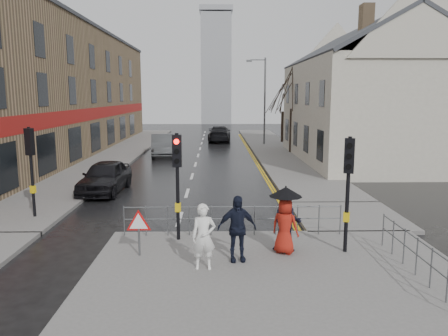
{
  "coord_description": "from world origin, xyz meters",
  "views": [
    {
      "loc": [
        1.4,
        -13.21,
        4.68
      ],
      "look_at": [
        1.7,
        2.73,
        2.03
      ],
      "focal_mm": 35.0,
      "sensor_mm": 36.0,
      "label": 1
    }
  ],
  "objects_px": {
    "pedestrian_d": "(237,228)",
    "car_mid": "(163,145)",
    "pedestrian_a": "(204,237)",
    "pedestrian_with_umbrella": "(285,217)",
    "pedestrian_b": "(287,223)",
    "car_parked": "(105,177)"
  },
  "relations": [
    {
      "from": "pedestrian_b",
      "to": "pedestrian_d",
      "type": "relative_size",
      "value": 0.93
    },
    {
      "from": "pedestrian_with_umbrella",
      "to": "car_mid",
      "type": "xyz_separation_m",
      "value": [
        -6.15,
        22.06,
        -0.4
      ]
    },
    {
      "from": "pedestrian_b",
      "to": "car_mid",
      "type": "distance_m",
      "value": 22.75
    },
    {
      "from": "pedestrian_b",
      "to": "car_mid",
      "type": "bearing_deg",
      "value": 114.05
    },
    {
      "from": "pedestrian_a",
      "to": "pedestrian_b",
      "type": "distance_m",
      "value": 2.75
    },
    {
      "from": "pedestrian_d",
      "to": "car_mid",
      "type": "height_order",
      "value": "pedestrian_d"
    },
    {
      "from": "pedestrian_with_umbrella",
      "to": "car_mid",
      "type": "bearing_deg",
      "value": 105.59
    },
    {
      "from": "pedestrian_d",
      "to": "car_mid",
      "type": "bearing_deg",
      "value": 94.38
    },
    {
      "from": "car_mid",
      "to": "car_parked",
      "type": "bearing_deg",
      "value": -102.77
    },
    {
      "from": "pedestrian_a",
      "to": "pedestrian_with_umbrella",
      "type": "distance_m",
      "value": 2.59
    },
    {
      "from": "pedestrian_b",
      "to": "pedestrian_d",
      "type": "xyz_separation_m",
      "value": [
        -1.52,
        -0.75,
        0.07
      ]
    },
    {
      "from": "pedestrian_b",
      "to": "pedestrian_with_umbrella",
      "type": "bearing_deg",
      "value": -108.64
    },
    {
      "from": "pedestrian_d",
      "to": "car_parked",
      "type": "relative_size",
      "value": 0.41
    },
    {
      "from": "pedestrian_d",
      "to": "car_mid",
      "type": "distance_m",
      "value": 23.12
    },
    {
      "from": "pedestrian_a",
      "to": "pedestrian_b",
      "type": "bearing_deg",
      "value": 27.92
    },
    {
      "from": "pedestrian_a",
      "to": "car_mid",
      "type": "height_order",
      "value": "pedestrian_a"
    },
    {
      "from": "pedestrian_with_umbrella",
      "to": "car_parked",
      "type": "bearing_deg",
      "value": 129.85
    },
    {
      "from": "pedestrian_with_umbrella",
      "to": "car_mid",
      "type": "height_order",
      "value": "pedestrian_with_umbrella"
    },
    {
      "from": "car_mid",
      "to": "pedestrian_d",
      "type": "bearing_deg",
      "value": -85.58
    },
    {
      "from": "pedestrian_b",
      "to": "car_mid",
      "type": "relative_size",
      "value": 0.34
    },
    {
      "from": "pedestrian_with_umbrella",
      "to": "pedestrian_d",
      "type": "relative_size",
      "value": 1.06
    },
    {
      "from": "pedestrian_a",
      "to": "pedestrian_d",
      "type": "xyz_separation_m",
      "value": [
        0.9,
        0.56,
        0.05
      ]
    }
  ]
}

